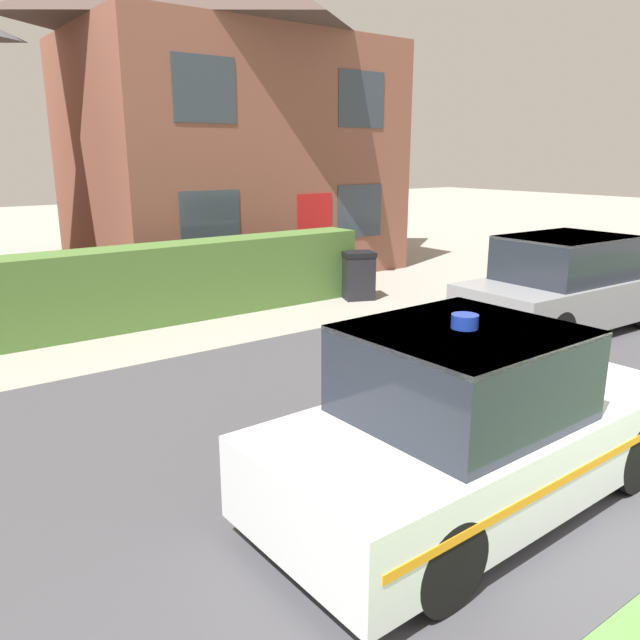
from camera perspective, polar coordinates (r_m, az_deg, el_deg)
road_strip at (r=7.77m, az=7.38°, el=-7.88°), size 28.00×6.90×0.01m
garden_hedge at (r=11.67m, az=-15.39°, el=3.08°), size 8.96×0.82×1.42m
police_car at (r=5.59m, az=13.73°, el=-9.29°), size 4.14×1.84×1.75m
neighbour_car_near at (r=11.61m, az=21.54°, el=2.90°), size 4.18×1.84×1.66m
house_right at (r=16.99m, az=-8.28°, el=18.56°), size 7.90×5.82×8.07m
wheelie_bin at (r=13.28m, az=3.53°, el=4.11°), size 0.80×0.75×1.02m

